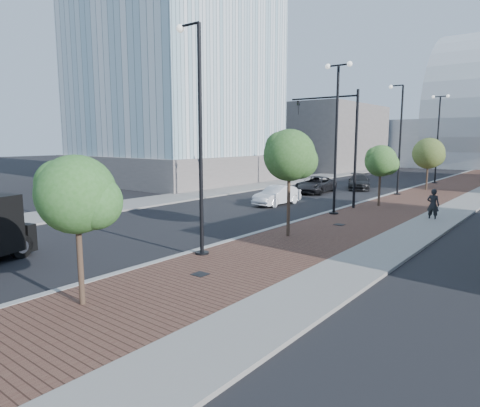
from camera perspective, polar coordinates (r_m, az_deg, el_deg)
The scene contains 21 objects.
sidewalk at distance 43.44m, azimuth 26.42°, elevation 1.51°, with size 7.00×140.00×0.12m, color #4C2D23.
curb at distance 44.28m, azimuth 21.99°, elevation 1.92°, with size 0.30×140.00×0.14m, color gray.
west_sidewalk at distance 49.48m, azimuth 7.41°, elevation 3.11°, with size 4.00×140.00×0.12m, color slate.
white_sedan at distance 31.12m, azimuth 4.99°, elevation 1.09°, with size 1.47×4.22×1.39m, color silver.
dark_car_mid at distance 38.61m, azimuth 10.04°, elevation 2.50°, with size 2.41×5.23×1.45m, color black.
dark_car_far at distance 42.47m, azimuth 15.64°, elevation 2.82°, with size 1.96×4.81×1.40m, color black.
pedestrian at distance 27.33m, azimuth 24.45°, elevation -0.17°, with size 0.69×0.45×1.90m, color black.
streetlight_1 at distance 17.03m, azimuth -5.58°, elevation 7.18°, with size 1.44×0.56×9.21m.
streetlight_2 at distance 26.94m, azimuth 12.76°, elevation 8.54°, with size 1.72×0.56×9.28m.
streetlight_3 at distance 38.15m, azimuth 20.48°, elevation 7.46°, with size 1.44×0.56×9.21m.
streetlight_4 at distance 49.67m, azimuth 24.96°, elevation 7.90°, with size 1.72×0.56×9.28m.
traffic_mast at distance 30.04m, azimuth 13.71°, elevation 8.81°, with size 5.09×0.20×8.00m.
tree_0 at distance 12.45m, azimuth -20.87°, elevation 1.09°, with size 2.25×2.18×4.35m.
tree_1 at distance 20.32m, azimuth 6.77°, elevation 6.40°, with size 2.49×2.46×5.24m.
tree_2 at distance 31.21m, azimuth 18.42°, elevation 5.42°, with size 2.26×2.19×4.36m.
tree_3 at distance 42.67m, azimuth 24.00°, elevation 6.15°, with size 2.82×2.82×4.88m.
tower_podium at distance 50.02m, azimuth -8.33°, elevation 4.80°, with size 19.00×19.00×3.00m, color #635C59.
convention_center at distance 88.45m, azimuth 29.35°, elevation 8.35°, with size 50.00×30.00×50.00m.
commercial_block_nw at distance 70.15m, azimuth 11.03°, elevation 8.67°, with size 14.00×20.00×10.00m, color #5E5754.
utility_cover_1 at distance 14.99m, azimuth -5.36°, elevation -9.41°, with size 0.50×0.50×0.02m, color black.
utility_cover_2 at distance 23.91m, azimuth 13.16°, elevation -2.77°, with size 0.50×0.50×0.02m, color black.
Camera 1 is at (12.28, -2.28, 4.76)m, focal length 31.85 mm.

